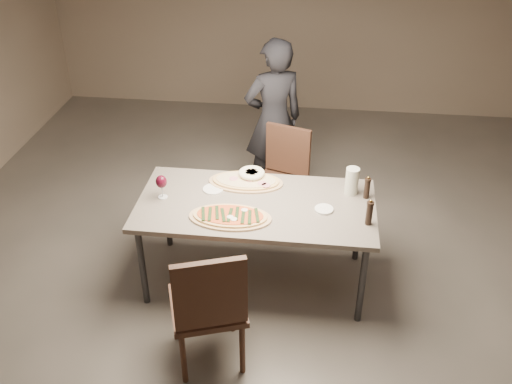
# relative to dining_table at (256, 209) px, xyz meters

# --- Properties ---
(room) EXTENTS (7.00, 7.00, 7.00)m
(room) POSITION_rel_dining_table_xyz_m (0.00, 0.00, 0.71)
(room) COLOR #615B54
(room) RESTS_ON ground
(dining_table) EXTENTS (1.80, 0.90, 0.75)m
(dining_table) POSITION_rel_dining_table_xyz_m (0.00, 0.00, 0.00)
(dining_table) COLOR slate
(dining_table) RESTS_ON ground
(zucchini_pizza) EXTENTS (0.61, 0.34, 0.05)m
(zucchini_pizza) POSITION_rel_dining_table_xyz_m (-0.16, -0.22, 0.07)
(zucchini_pizza) COLOR tan
(zucchini_pizza) RESTS_ON dining_table
(ham_pizza) EXTENTS (0.59, 0.33, 0.04)m
(ham_pizza) POSITION_rel_dining_table_xyz_m (-0.12, 0.28, 0.07)
(ham_pizza) COLOR tan
(ham_pizza) RESTS_ON dining_table
(bread_basket) EXTENTS (0.21, 0.21, 0.08)m
(bread_basket) POSITION_rel_dining_table_xyz_m (-0.08, 0.35, 0.10)
(bread_basket) COLOR #F3EAC5
(bread_basket) RESTS_ON dining_table
(oil_dish) EXTENTS (0.14, 0.14, 0.02)m
(oil_dish) POSITION_rel_dining_table_xyz_m (0.51, -0.03, 0.07)
(oil_dish) COLOR white
(oil_dish) RESTS_ON dining_table
(pepper_mill_left) EXTENTS (0.05, 0.05, 0.19)m
(pepper_mill_left) POSITION_rel_dining_table_xyz_m (0.83, 0.18, 0.15)
(pepper_mill_left) COLOR black
(pepper_mill_left) RESTS_ON dining_table
(pepper_mill_right) EXTENTS (0.05, 0.05, 0.21)m
(pepper_mill_right) POSITION_rel_dining_table_xyz_m (0.83, -0.17, 0.15)
(pepper_mill_right) COLOR black
(pepper_mill_right) RESTS_ON dining_table
(carafe) EXTENTS (0.10, 0.10, 0.22)m
(carafe) POSITION_rel_dining_table_xyz_m (0.72, 0.23, 0.17)
(carafe) COLOR silver
(carafe) RESTS_ON dining_table
(wine_glass) EXTENTS (0.09, 0.09, 0.19)m
(wine_glass) POSITION_rel_dining_table_xyz_m (-0.72, -0.01, 0.19)
(wine_glass) COLOR silver
(wine_glass) RESTS_ON dining_table
(side_plate) EXTENTS (0.16, 0.16, 0.01)m
(side_plate) POSITION_rel_dining_table_xyz_m (-0.36, 0.15, 0.06)
(side_plate) COLOR white
(side_plate) RESTS_ON dining_table
(chair_near) EXTENTS (0.61, 0.61, 1.01)m
(chair_near) POSITION_rel_dining_table_xyz_m (-0.19, -0.93, -0.13)
(chair_near) COLOR #40261B
(chair_near) RESTS_ON ground
(chair_far) EXTENTS (0.55, 0.55, 0.93)m
(chair_far) POSITION_rel_dining_table_xyz_m (0.14, 0.87, -0.17)
(chair_far) COLOR #40261B
(chair_far) RESTS_ON ground
(diner) EXTENTS (0.69, 0.59, 1.60)m
(diner) POSITION_rel_dining_table_xyz_m (0.00, 1.37, 0.11)
(diner) COLOR black
(diner) RESTS_ON ground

